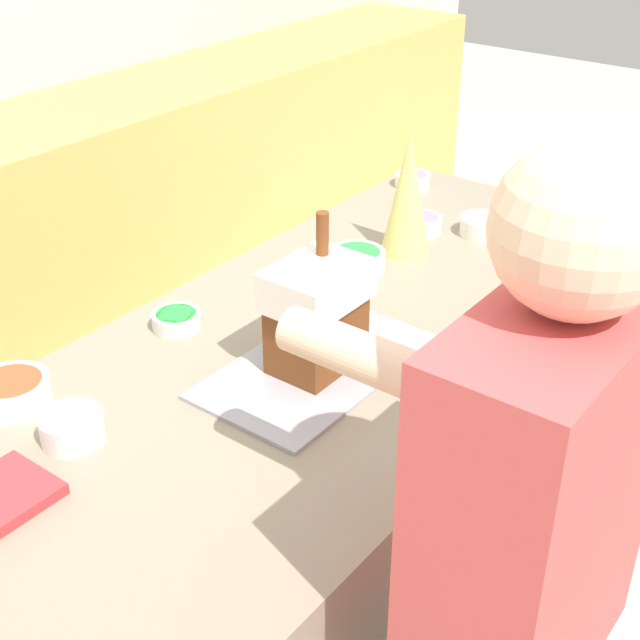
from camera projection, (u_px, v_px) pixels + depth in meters
name	position (u px, v px, depth m)	size (l,w,h in m)	color
ground_plane	(336.00, 626.00, 2.29)	(12.00, 12.00, 0.00)	beige
kitchen_island	(338.00, 494.00, 2.07)	(1.87, 0.82, 0.88)	gray
baking_tray	(317.00, 366.00, 1.73)	(0.48, 0.27, 0.01)	#9E9EA8
gingerbread_house	(317.00, 313.00, 1.67)	(0.19, 0.14, 0.30)	brown
decorative_tree	(407.00, 193.00, 2.11)	(0.12, 0.12, 0.31)	#DBD675
candy_bowl_center_rear	(357.00, 260.00, 2.08)	(0.13, 0.13, 0.05)	silver
candy_bowl_near_tray_right	(176.00, 320.00, 1.86)	(0.10, 0.10, 0.04)	silver
candy_bowl_front_corner	(72.00, 427.00, 1.52)	(0.11, 0.11, 0.05)	white
candy_bowl_beside_tree	(482.00, 225.00, 2.27)	(0.12, 0.12, 0.05)	white
candy_bowl_behind_tray	(413.00, 179.00, 2.56)	(0.10, 0.10, 0.04)	white
candy_bowl_near_tray_left	(12.00, 391.00, 1.61)	(0.14, 0.14, 0.05)	white
candy_bowl_far_right	(422.00, 223.00, 2.28)	(0.10, 0.10, 0.04)	white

